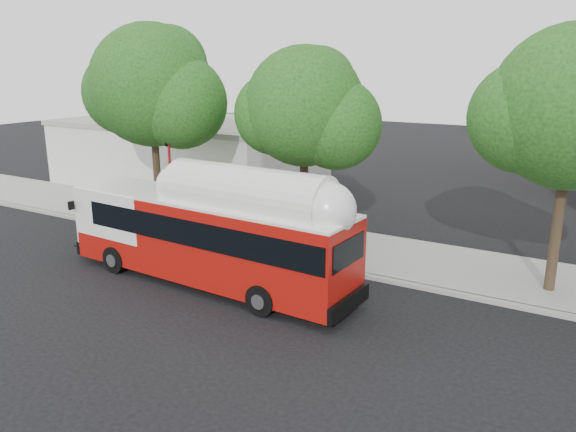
# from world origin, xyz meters

# --- Properties ---
(ground) EXTENTS (120.00, 120.00, 0.00)m
(ground) POSITION_xyz_m (0.00, 0.00, 0.00)
(ground) COLOR black
(ground) RESTS_ON ground
(sidewalk) EXTENTS (60.00, 5.00, 0.15)m
(sidewalk) POSITION_xyz_m (0.00, 6.50, 0.07)
(sidewalk) COLOR gray
(sidewalk) RESTS_ON ground
(curb_strip) EXTENTS (60.00, 0.30, 0.15)m
(curb_strip) POSITION_xyz_m (0.00, 3.90, 0.07)
(curb_strip) COLOR gray
(curb_strip) RESTS_ON ground
(red_curb_segment) EXTENTS (10.00, 0.32, 0.16)m
(red_curb_segment) POSITION_xyz_m (-3.00, 3.90, 0.08)
(red_curb_segment) COLOR maroon
(red_curb_segment) RESTS_ON ground
(street_tree_left) EXTENTS (6.67, 5.80, 9.74)m
(street_tree_left) POSITION_xyz_m (-8.53, 5.56, 6.60)
(street_tree_left) COLOR #2D2116
(street_tree_left) RESTS_ON ground
(street_tree_mid) EXTENTS (5.75, 5.00, 8.62)m
(street_tree_mid) POSITION_xyz_m (-0.59, 6.06, 5.91)
(street_tree_mid) COLOR #2D2116
(street_tree_mid) RESTS_ON ground
(low_commercial_bldg) EXTENTS (16.20, 10.20, 4.25)m
(low_commercial_bldg) POSITION_xyz_m (-14.00, 14.00, 2.15)
(low_commercial_bldg) COLOR silver
(low_commercial_bldg) RESTS_ON ground
(transit_bus) EXTENTS (12.49, 3.16, 3.66)m
(transit_bus) POSITION_xyz_m (-1.90, 0.47, 1.71)
(transit_bus) COLOR #A1100B
(transit_bus) RESTS_ON ground
(signal_pole) EXTENTS (0.13, 0.42, 4.46)m
(signal_pole) POSITION_xyz_m (-7.32, 4.61, 2.29)
(signal_pole) COLOR #AA1219
(signal_pole) RESTS_ON ground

